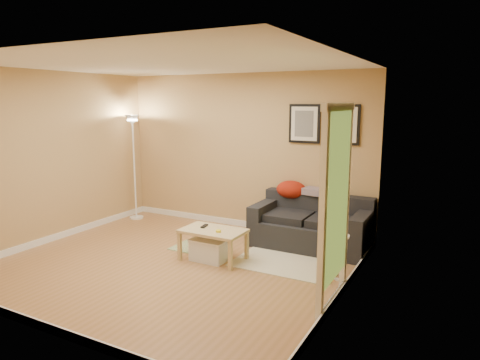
# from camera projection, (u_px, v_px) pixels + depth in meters

# --- Properties ---
(floor) EXTENTS (4.50, 4.50, 0.00)m
(floor) POSITION_uv_depth(u_px,v_px,m) (174.00, 264.00, 5.83)
(floor) COLOR #A27045
(floor) RESTS_ON ground
(ceiling) EXTENTS (4.50, 4.50, 0.00)m
(ceiling) POSITION_uv_depth(u_px,v_px,m) (168.00, 64.00, 5.36)
(ceiling) COLOR white
(ceiling) RESTS_ON wall_back
(wall_back) EXTENTS (4.50, 0.00, 4.50)m
(wall_back) POSITION_uv_depth(u_px,v_px,m) (243.00, 152.00, 7.33)
(wall_back) COLOR tan
(wall_back) RESTS_ON ground
(wall_front) EXTENTS (4.50, 0.00, 4.50)m
(wall_front) POSITION_uv_depth(u_px,v_px,m) (34.00, 198.00, 3.86)
(wall_front) COLOR tan
(wall_front) RESTS_ON ground
(wall_left) EXTENTS (0.00, 4.00, 4.00)m
(wall_left) POSITION_uv_depth(u_px,v_px,m) (52.00, 157.00, 6.64)
(wall_left) COLOR tan
(wall_left) RESTS_ON ground
(wall_right) EXTENTS (0.00, 4.00, 4.00)m
(wall_right) POSITION_uv_depth(u_px,v_px,m) (345.00, 183.00, 4.55)
(wall_right) COLOR tan
(wall_right) RESTS_ON ground
(baseboard_back) EXTENTS (4.50, 0.02, 0.10)m
(baseboard_back) POSITION_uv_depth(u_px,v_px,m) (243.00, 224.00, 7.55)
(baseboard_back) COLOR white
(baseboard_back) RESTS_ON ground
(baseboard_front) EXTENTS (4.50, 0.02, 0.10)m
(baseboard_front) POSITION_uv_depth(u_px,v_px,m) (46.00, 327.00, 4.09)
(baseboard_front) COLOR white
(baseboard_front) RESTS_ON ground
(baseboard_left) EXTENTS (0.02, 4.00, 0.10)m
(baseboard_left) POSITION_uv_depth(u_px,v_px,m) (59.00, 236.00, 6.86)
(baseboard_left) COLOR white
(baseboard_left) RESTS_ON ground
(baseboard_right) EXTENTS (0.02, 4.00, 0.10)m
(baseboard_right) POSITION_uv_depth(u_px,v_px,m) (339.00, 295.00, 4.78)
(baseboard_right) COLOR white
(baseboard_right) RESTS_ON ground
(sofa) EXTENTS (1.70, 0.90, 0.75)m
(sofa) POSITION_uv_depth(u_px,v_px,m) (311.00, 222.00, 6.45)
(sofa) COLOR black
(sofa) RESTS_ON ground
(red_throw) EXTENTS (0.48, 0.36, 0.28)m
(red_throw) POSITION_uv_depth(u_px,v_px,m) (291.00, 190.00, 6.85)
(red_throw) COLOR maroon
(red_throw) RESTS_ON sofa
(plaid_throw) EXTENTS (0.45, 0.32, 0.10)m
(plaid_throw) POSITION_uv_depth(u_px,v_px,m) (318.00, 192.00, 6.65)
(plaid_throw) COLOR tan
(plaid_throw) RESTS_ON sofa
(framed_print_left) EXTENTS (0.50, 0.04, 0.60)m
(framed_print_left) POSITION_uv_depth(u_px,v_px,m) (305.00, 124.00, 6.72)
(framed_print_left) COLOR black
(framed_print_left) RESTS_ON wall_back
(framed_print_right) EXTENTS (0.50, 0.04, 0.60)m
(framed_print_right) POSITION_uv_depth(u_px,v_px,m) (343.00, 125.00, 6.44)
(framed_print_right) COLOR black
(framed_print_right) RESTS_ON wall_back
(area_rug) EXTENTS (1.25, 0.85, 0.01)m
(area_rug) POSITION_uv_depth(u_px,v_px,m) (281.00, 263.00, 5.83)
(area_rug) COLOR beige
(area_rug) RESTS_ON ground
(green_runner) EXTENTS (0.70, 0.50, 0.01)m
(green_runner) POSITION_uv_depth(u_px,v_px,m) (197.00, 248.00, 6.43)
(green_runner) COLOR #668C4C
(green_runner) RESTS_ON ground
(coffee_table) EXTENTS (0.95, 0.68, 0.43)m
(coffee_table) POSITION_uv_depth(u_px,v_px,m) (213.00, 245.00, 5.93)
(coffee_table) COLOR tan
(coffee_table) RESTS_ON ground
(remote_control) EXTENTS (0.08, 0.17, 0.02)m
(remote_control) POSITION_uv_depth(u_px,v_px,m) (204.00, 226.00, 6.02)
(remote_control) COLOR black
(remote_control) RESTS_ON coffee_table
(tape_roll) EXTENTS (0.07, 0.07, 0.03)m
(tape_roll) POSITION_uv_depth(u_px,v_px,m) (218.00, 231.00, 5.78)
(tape_roll) COLOR yellow
(tape_roll) RESTS_ON coffee_table
(storage_bin) EXTENTS (0.50, 0.36, 0.31)m
(storage_bin) POSITION_uv_depth(u_px,v_px,m) (210.00, 249.00, 5.94)
(storage_bin) COLOR white
(storage_bin) RESTS_ON ground
(side_table) EXTENTS (0.37, 0.37, 0.57)m
(side_table) POSITION_uv_depth(u_px,v_px,m) (333.00, 257.00, 5.27)
(side_table) COLOR white
(side_table) RESTS_ON ground
(book_stack) EXTENTS (0.20, 0.26, 0.08)m
(book_stack) POSITION_uv_depth(u_px,v_px,m) (333.00, 231.00, 5.22)
(book_stack) COLOR #2F4A8D
(book_stack) RESTS_ON side_table
(floor_lamp) EXTENTS (0.25, 0.25, 1.91)m
(floor_lamp) POSITION_uv_depth(u_px,v_px,m) (134.00, 170.00, 7.93)
(floor_lamp) COLOR white
(floor_lamp) RESTS_ON ground
(doorway) EXTENTS (0.12, 1.01, 2.13)m
(doorway) POSITION_uv_depth(u_px,v_px,m) (335.00, 211.00, 4.49)
(doorway) COLOR white
(doorway) RESTS_ON ground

